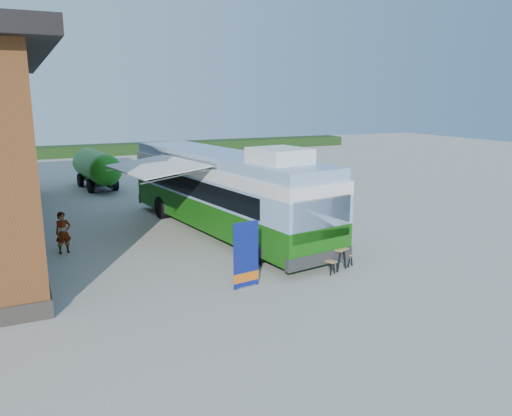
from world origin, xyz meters
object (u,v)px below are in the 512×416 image
banner (246,261)px  person_b (255,213)px  person_a (63,233)px  bus (224,189)px  picnic_table (330,252)px  slurry_tanker (96,167)px

banner → person_b: size_ratio=1.31×
person_a → bus: bearing=-12.8°
bus → banner: 6.50m
picnic_table → person_b: person_b is taller
picnic_table → person_b: bearing=70.5°
bus → person_a: size_ratio=8.36×
person_b → bus: bearing=-75.9°
person_a → slurry_tanker: slurry_tanker is taller
picnic_table → person_a: (-7.96, 5.55, 0.22)m
banner → person_b: bearing=54.3°
bus → picnic_table: size_ratio=7.89×
bus → banner: bearing=-114.1°
banner → person_b: (3.03, 5.84, -0.05)m
picnic_table → slurry_tanker: slurry_tanker is taller
picnic_table → banner: bearing=165.3°
person_a → slurry_tanker: (3.06, 13.24, 0.59)m
person_b → person_a: bearing=-62.4°
picnic_table → person_a: bearing=122.9°
bus → person_a: bearing=173.3°
person_a → person_b: 7.70m
picnic_table → person_a: person_a is taller
bus → slurry_tanker: bus is taller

